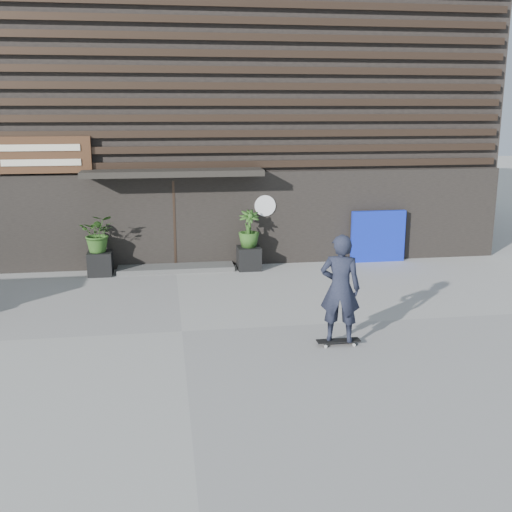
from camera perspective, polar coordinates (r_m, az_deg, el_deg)
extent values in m
plane|color=#9F9C96|center=(11.85, -6.88, -6.94)|extent=(80.00, 80.00, 0.00)
cube|color=#494947|center=(16.22, -7.42, -1.08)|extent=(3.00, 0.80, 0.12)
cube|color=black|center=(16.05, -14.22, -0.66)|extent=(0.60, 0.60, 0.60)
imported|color=#2D591E|center=(15.88, -14.38, 2.06)|extent=(0.86, 0.75, 0.96)
cube|color=black|center=(16.11, -0.66, -0.19)|extent=(0.60, 0.60, 0.60)
imported|color=#2D591E|center=(15.94, -0.67, 2.53)|extent=(0.54, 0.54, 0.96)
cube|color=#0D1FB2|center=(17.16, 11.23, 1.80)|extent=(1.51, 0.13, 1.41)
cube|color=black|center=(21.10, -8.11, 13.08)|extent=(18.00, 10.00, 8.00)
cube|color=black|center=(16.30, -7.57, 3.27)|extent=(18.00, 0.12, 2.50)
cube|color=#38281E|center=(16.05, -7.73, 8.33)|extent=(17.60, 0.08, 0.18)
cube|color=#38281E|center=(16.02, -7.77, 9.73)|extent=(17.60, 0.08, 0.18)
cube|color=#38281E|center=(16.00, -7.82, 11.13)|extent=(17.60, 0.08, 0.18)
cube|color=#38281E|center=(15.99, -7.86, 12.53)|extent=(17.60, 0.08, 0.18)
cube|color=#38281E|center=(15.99, -7.91, 13.94)|extent=(17.60, 0.08, 0.18)
cube|color=#38281E|center=(15.99, -7.96, 15.34)|extent=(17.60, 0.08, 0.18)
cube|color=#38281E|center=(16.01, -8.01, 16.74)|extent=(17.60, 0.08, 0.18)
cube|color=#38281E|center=(16.04, -8.05, 18.14)|extent=(17.60, 0.08, 0.18)
cube|color=#38281E|center=(16.08, -8.10, 19.54)|extent=(17.60, 0.08, 0.18)
cube|color=#38281E|center=(16.12, -8.15, 20.92)|extent=(17.60, 0.08, 0.18)
cube|color=#38281E|center=(16.18, -8.20, 22.30)|extent=(17.60, 0.08, 0.18)
cube|color=black|center=(15.68, -7.69, 7.66)|extent=(4.50, 1.00, 0.15)
cube|color=black|center=(16.48, -7.57, 3.02)|extent=(2.40, 0.30, 2.30)
cube|color=#38281E|center=(16.30, -7.56, 2.91)|extent=(0.06, 0.10, 2.30)
cube|color=#472B19|center=(16.21, -19.27, 8.82)|extent=(2.40, 0.10, 0.90)
cube|color=beige|center=(16.13, -19.37, 9.44)|extent=(1.90, 0.02, 0.16)
cube|color=beige|center=(16.16, -19.27, 8.17)|extent=(1.90, 0.02, 0.16)
cylinder|color=white|center=(16.38, 0.85, 4.67)|extent=(0.56, 0.03, 0.56)
cube|color=black|center=(11.18, 7.64, -7.77)|extent=(0.78, 0.20, 0.02)
cylinder|color=#A4A49F|center=(11.04, 6.46, -8.32)|extent=(0.06, 0.03, 0.06)
cylinder|color=#B6B6B1|center=(11.22, 6.20, -7.95)|extent=(0.06, 0.03, 0.06)
cylinder|color=#ADADA8|center=(11.18, 9.06, -8.12)|extent=(0.06, 0.03, 0.06)
cylinder|color=#A7A8A3|center=(11.36, 8.76, -7.76)|extent=(0.06, 0.03, 0.06)
imported|color=black|center=(10.87, 7.80, -2.98)|extent=(0.82, 0.67, 1.93)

